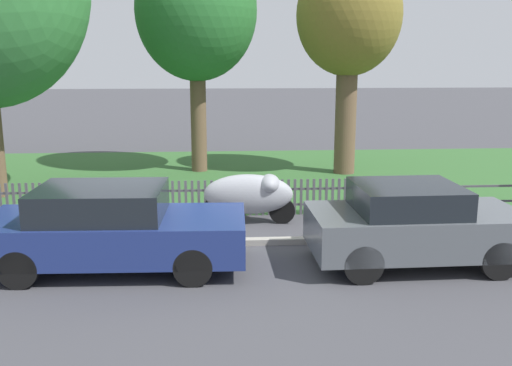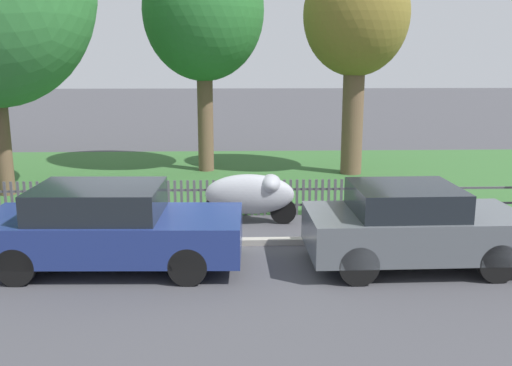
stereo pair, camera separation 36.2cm
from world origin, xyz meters
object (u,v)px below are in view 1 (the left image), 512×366
at_px(parked_car_navy_estate, 112,228).
at_px(parked_car_red_compact, 414,224).
at_px(covered_motorcycle, 251,194).
at_px(tree_far_left, 349,19).
at_px(tree_mid_park, 196,12).

relative_size(parked_car_navy_estate, parked_car_red_compact, 1.21).
relative_size(covered_motorcycle, tree_far_left, 0.31).
height_order(parked_car_navy_estate, covered_motorcycle, parked_car_navy_estate).
distance_m(covered_motorcycle, tree_mid_park, 7.68).
bearing_deg(tree_mid_park, tree_far_left, -8.24).
bearing_deg(parked_car_navy_estate, tree_far_left, 56.00).
relative_size(tree_mid_park, tree_far_left, 1.07).
height_order(parked_car_red_compact, covered_motorcycle, parked_car_red_compact).
height_order(parked_car_red_compact, tree_far_left, tree_far_left).
bearing_deg(tree_mid_park, parked_car_red_compact, -65.70).
height_order(parked_car_navy_estate, tree_mid_park, tree_mid_park).
distance_m(covered_motorcycle, tree_far_left, 7.64).
xyz_separation_m(parked_car_navy_estate, tree_mid_park, (1.24, 8.85, 4.28)).
height_order(covered_motorcycle, tree_far_left, tree_far_left).
bearing_deg(tree_far_left, parked_car_navy_estate, -125.74).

